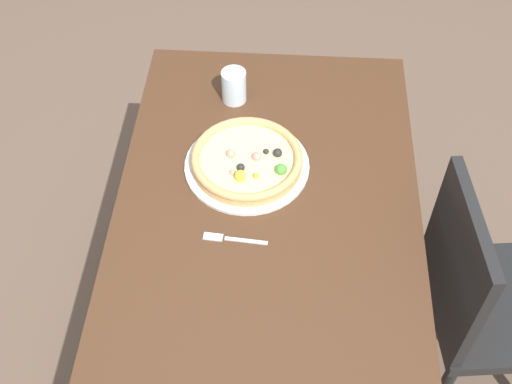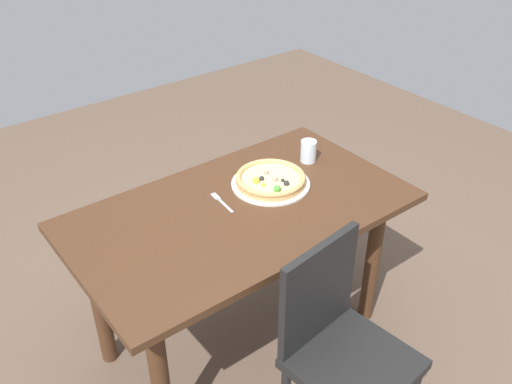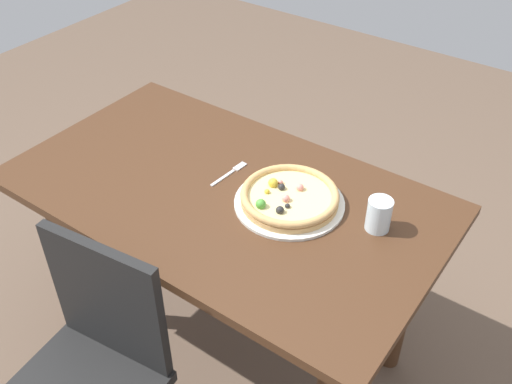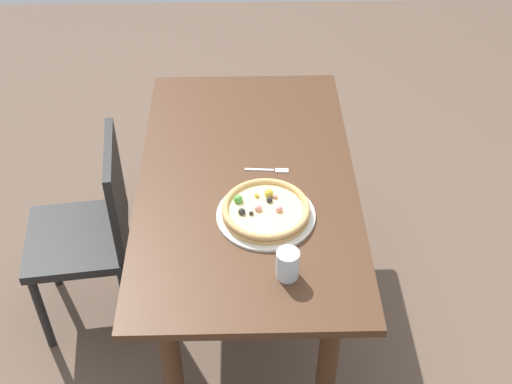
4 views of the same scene
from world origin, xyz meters
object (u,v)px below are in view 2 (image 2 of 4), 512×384
Objects in this scene: plate at (271,184)px; pizza at (271,179)px; fork at (221,201)px; drinking_glass at (308,151)px; dining_table at (241,231)px; chair_near at (340,345)px.

plate is 1.13× the size of pizza.
drinking_glass reaches higher than fork.
dining_table is at bearing -152.75° from fork.
pizza is (0.22, 0.68, 0.30)m from chair_near.
dining_table is at bearing -97.55° from chair_near.
fork is at bearing -94.42° from chair_near.
chair_near is 0.77m from pizza.
chair_near is at bearing -123.56° from drinking_glass.
chair_near reaches higher than fork.
plate reaches higher than fork.
chair_near is 5.29× the size of fork.
plate is at bearing 44.32° from pizza.
pizza is 1.85× the size of fork.
pizza is at bearing -167.81° from drinking_glass.
fork is 0.52m from drinking_glass.
pizza is 0.28m from drinking_glass.
fork is at bearing 173.94° from plate.
pizza is at bearing 16.64° from dining_table.
drinking_glass is at bearing -130.38° from chair_near.
dining_table is 8.48× the size of fork.
drinking_glass is (0.52, 0.03, 0.05)m from fork.
plate is 0.03m from pizza.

